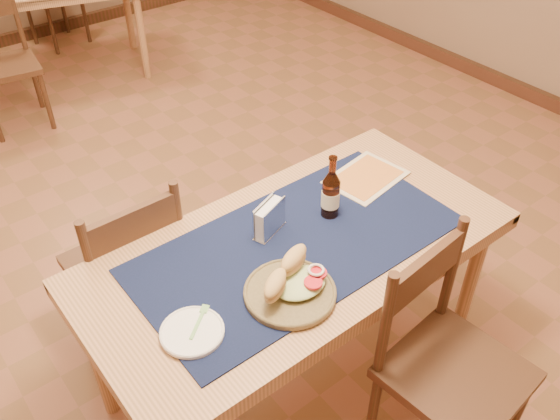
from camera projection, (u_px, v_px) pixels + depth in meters
room at (165, 5)px, 2.24m from camera, size 6.04×7.04×2.84m
main_table at (297, 261)px, 2.21m from camera, size 1.60×0.80×0.75m
placemat at (297, 244)px, 2.16m from camera, size 1.20×0.60×0.01m
baseboard at (197, 262)px, 3.09m from camera, size 6.00×7.00×0.10m
chair_main_far at (129, 267)px, 2.45m from camera, size 0.43×0.43×0.92m
chair_main_near at (447, 363)px, 2.07m from camera, size 0.48×0.48×0.95m
chair_back_near at (4, 61)px, 4.00m from camera, size 0.46×0.46×0.89m
sandwich_plate at (291, 286)px, 1.95m from camera, size 0.31×0.31×0.12m
side_plate at (192, 331)px, 1.83m from camera, size 0.20×0.20×0.02m
fork at (200, 319)px, 1.86m from camera, size 0.12×0.10×0.00m
beer_bottle at (331, 194)px, 2.23m from camera, size 0.07×0.07×0.26m
napkin_holder at (269, 219)px, 2.17m from camera, size 0.16×0.10×0.13m
menu_card at (366, 177)px, 2.47m from camera, size 0.35×0.28×0.01m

